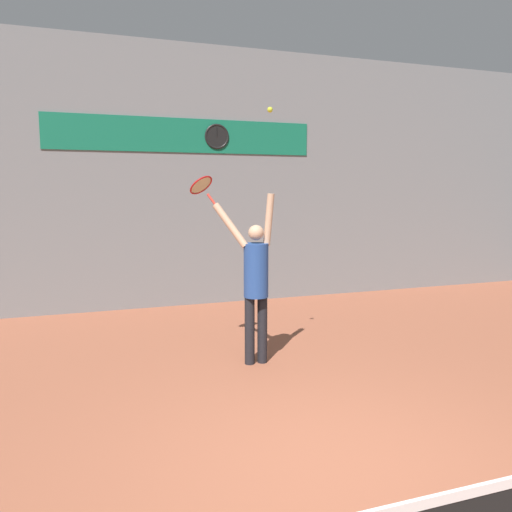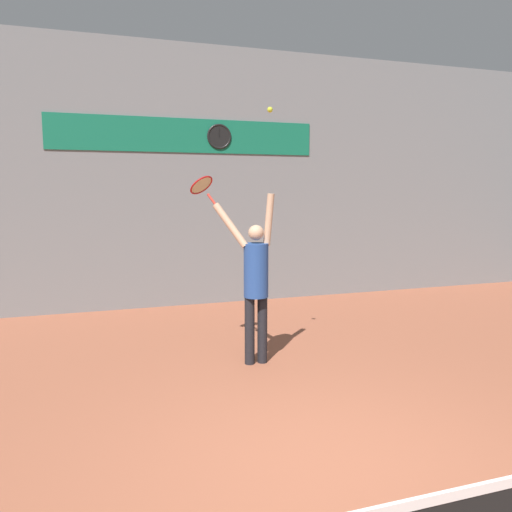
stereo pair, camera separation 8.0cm
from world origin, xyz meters
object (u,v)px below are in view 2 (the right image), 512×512
scoreboard_clock (219,137)px  tennis_racket (202,186)px  tennis_ball (270,110)px  tennis_player (255,279)px

scoreboard_clock → tennis_racket: 3.45m
tennis_racket → tennis_ball: size_ratio=6.30×
tennis_racket → tennis_player: bearing=-36.4°
tennis_ball → scoreboard_clock: bearing=85.7°
scoreboard_clock → tennis_player: bearing=-97.0°
tennis_player → tennis_racket: 1.40m
tennis_racket → tennis_ball: (0.75, -0.52, 0.93)m
scoreboard_clock → tennis_ball: (-0.28, -3.67, -0.05)m
tennis_player → tennis_racket: size_ratio=5.16×
scoreboard_clock → tennis_racket: bearing=-108.1°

